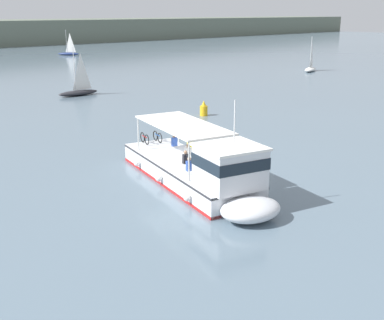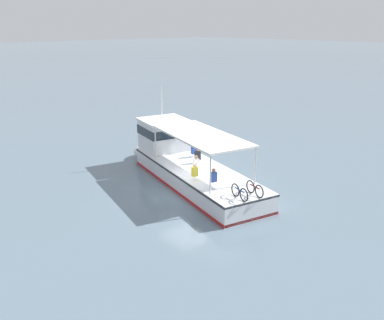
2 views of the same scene
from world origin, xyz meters
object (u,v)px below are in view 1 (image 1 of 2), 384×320
ferry_main (201,172)px  sailboat_off_stern (310,68)px  sailboat_near_starboard (79,91)px  sailboat_mid_channel (69,53)px  channel_buoy (204,109)px

ferry_main → sailboat_off_stern: sailboat_off_stern is taller
ferry_main → sailboat_near_starboard: sailboat_near_starboard is taller
sailboat_off_stern → sailboat_mid_channel: same height
ferry_main → sailboat_mid_channel: sailboat_mid_channel is taller
sailboat_mid_channel → channel_buoy: bearing=-109.5°
sailboat_near_starboard → sailboat_off_stern: bearing=-6.2°
sailboat_off_stern → channel_buoy: size_ratio=3.86×
ferry_main → sailboat_near_starboard: (11.21, 31.75, -0.48)m
channel_buoy → sailboat_mid_channel: bearing=70.5°
sailboat_off_stern → ferry_main: bearing=-151.5°
sailboat_mid_channel → channel_buoy: size_ratio=3.86×
sailboat_mid_channel → sailboat_near_starboard: bearing=-118.2°
sailboat_near_starboard → sailboat_off_stern: same height
sailboat_off_stern → channel_buoy: sailboat_off_stern is taller
sailboat_near_starboard → channel_buoy: (2.55, -17.77, 0.03)m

